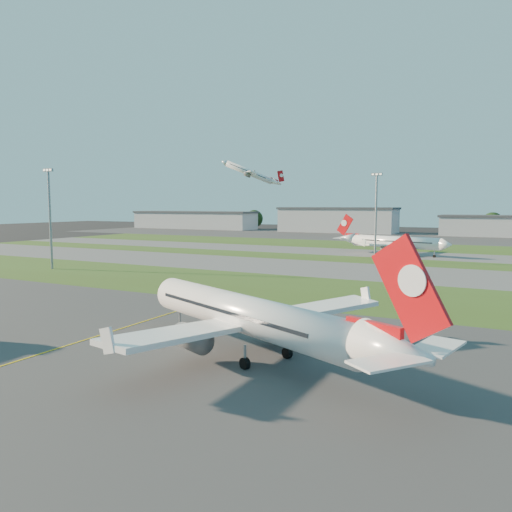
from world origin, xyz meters
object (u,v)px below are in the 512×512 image
Objects in this scene: airliner_taxiing at (394,242)px; light_mast_centre at (376,211)px; airliner_parked at (247,316)px; light_mast_west at (50,212)px.

airliner_taxiing is 1.45× the size of light_mast_centre.
airliner_parked is 1.48× the size of light_mast_centre.
light_mast_centre is at bearing 102.56° from airliner_taxiing.
airliner_parked is 1.02× the size of airliner_taxiing.
airliner_parked is at bearing -83.85° from light_mast_centre.
light_mast_west is 1.00× the size of light_mast_centre.
light_mast_west reaches higher than airliner_parked.
airliner_taxiing is (-9.87, 121.07, -0.30)m from airliner_parked.
light_mast_west reaches higher than airliner_taxiing.
airliner_taxiing is at bearing 47.98° from light_mast_west.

